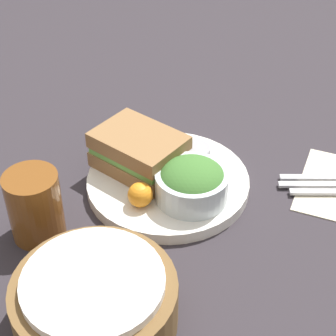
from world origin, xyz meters
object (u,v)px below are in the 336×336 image
Objects in this scene: bread_basket at (95,301)px; drink_glass at (35,206)px; plate at (168,183)px; salad_bowl at (192,182)px; sandwich at (139,151)px; dressing_cup at (196,158)px.

drink_glass is at bearing -35.33° from bread_basket.
drink_glass is (0.14, 0.17, 0.04)m from plate.
sandwich is at bearing -20.12° from salad_bowl.
bread_basket is (0.04, 0.25, -0.01)m from salad_bowl.
dressing_cup is 0.43× the size of drink_glass.
sandwich is 0.11m from salad_bowl.
sandwich is 0.19m from drink_glass.
salad_bowl reaches higher than bread_basket.
dressing_cup is (-0.09, -0.03, -0.01)m from sandwich.
sandwich is at bearing -115.16° from drink_glass.
salad_bowl is 0.07m from dressing_cup.
bread_basket is (-0.15, 0.11, -0.01)m from drink_glass.
salad_bowl is at bearing 159.88° from sandwich.
sandwich reaches higher than bread_basket.
bread_basket is at bearing 81.67° from salad_bowl.
bread_basket reaches higher than dressing_cup.
sandwich is (0.05, -0.01, 0.04)m from plate.
sandwich is 1.52× the size of drink_glass.
dressing_cup is at bearing -75.76° from salad_bowl.
plate is at bearing -86.96° from bread_basket.
sandwich is at bearing -76.47° from bread_basket.
bread_basket is at bearing 144.67° from drink_glass.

